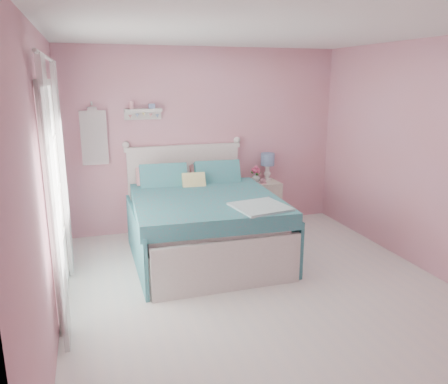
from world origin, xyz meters
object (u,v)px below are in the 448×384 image
table_lamp (268,161)px  teacup (263,181)px  nightstand (262,203)px  vase (256,177)px  bed (202,223)px

table_lamp → teacup: bearing=-127.5°
nightstand → vase: (-0.09, 0.03, 0.40)m
teacup → nightstand: bearing=69.3°
bed → nightstand: bed is taller
table_lamp → teacup: 0.36m
nightstand → table_lamp: (0.12, 0.10, 0.62)m
table_lamp → vase: table_lamp is taller
nightstand → teacup: bearing=-110.7°
nightstand → teacup: teacup is taller
bed → table_lamp: 1.66m
bed → teacup: 1.35m
nightstand → vase: size_ratio=5.01×
teacup → bed: bearing=-146.9°
bed → vase: bearing=42.0°
table_lamp → nightstand: bearing=-140.0°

